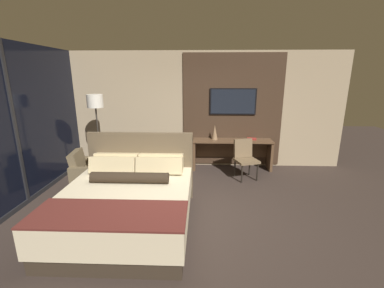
{
  "coord_description": "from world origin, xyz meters",
  "views": [
    {
      "loc": [
        0.15,
        -3.71,
        2.24
      ],
      "look_at": [
        -0.03,
        1.02,
        0.97
      ],
      "focal_mm": 24.0,
      "sensor_mm": 36.0,
      "label": 1
    }
  ],
  "objects_px": {
    "tv": "(233,101)",
    "armchair_by_window": "(93,174)",
    "floor_lamp": "(96,108)",
    "bed": "(128,203)",
    "book": "(252,139)",
    "desk_chair": "(245,156)",
    "vase_tall": "(215,132)",
    "desk": "(232,149)"
  },
  "relations": [
    {
      "from": "bed",
      "to": "tv",
      "type": "bearing_deg",
      "value": 55.94
    },
    {
      "from": "desk_chair",
      "to": "vase_tall",
      "type": "height_order",
      "value": "vase_tall"
    },
    {
      "from": "bed",
      "to": "vase_tall",
      "type": "bearing_deg",
      "value": 61.05
    },
    {
      "from": "armchair_by_window",
      "to": "desk_chair",
      "type": "bearing_deg",
      "value": -88.93
    },
    {
      "from": "desk_chair",
      "to": "vase_tall",
      "type": "xyz_separation_m",
      "value": [
        -0.65,
        0.6,
        0.4
      ]
    },
    {
      "from": "tv",
      "to": "desk_chair",
      "type": "distance_m",
      "value": 1.37
    },
    {
      "from": "bed",
      "to": "armchair_by_window",
      "type": "xyz_separation_m",
      "value": [
        -1.14,
        1.4,
        -0.11
      ]
    },
    {
      "from": "desk_chair",
      "to": "floor_lamp",
      "type": "relative_size",
      "value": 0.47
    },
    {
      "from": "desk",
      "to": "desk_chair",
      "type": "relative_size",
      "value": 2.18
    },
    {
      "from": "desk_chair",
      "to": "floor_lamp",
      "type": "xyz_separation_m",
      "value": [
        -3.27,
        0.02,
        1.04
      ]
    },
    {
      "from": "desk",
      "to": "desk_chair",
      "type": "distance_m",
      "value": 0.62
    },
    {
      "from": "bed",
      "to": "book",
      "type": "xyz_separation_m",
      "value": [
        2.33,
        2.59,
        0.38
      ]
    },
    {
      "from": "tv",
      "to": "armchair_by_window",
      "type": "distance_m",
      "value": 3.56
    },
    {
      "from": "bed",
      "to": "armchair_by_window",
      "type": "relative_size",
      "value": 2.34
    },
    {
      "from": "bed",
      "to": "desk_chair",
      "type": "bearing_deg",
      "value": 43.66
    },
    {
      "from": "vase_tall",
      "to": "book",
      "type": "xyz_separation_m",
      "value": [
        0.9,
        0.02,
        -0.16
      ]
    },
    {
      "from": "tv",
      "to": "floor_lamp",
      "type": "bearing_deg",
      "value": -166.21
    },
    {
      "from": "vase_tall",
      "to": "desk",
      "type": "bearing_deg",
      "value": -1.79
    },
    {
      "from": "bed",
      "to": "tv",
      "type": "xyz_separation_m",
      "value": [
        1.85,
        2.74,
        1.26
      ]
    },
    {
      "from": "bed",
      "to": "desk_chair",
      "type": "distance_m",
      "value": 2.87
    },
    {
      "from": "bed",
      "to": "vase_tall",
      "type": "distance_m",
      "value": 2.99
    },
    {
      "from": "tv",
      "to": "book",
      "type": "xyz_separation_m",
      "value": [
        0.47,
        -0.15,
        -0.88
      ]
    },
    {
      "from": "desk_chair",
      "to": "armchair_by_window",
      "type": "relative_size",
      "value": 0.96
    },
    {
      "from": "tv",
      "to": "vase_tall",
      "type": "relative_size",
      "value": 3.19
    },
    {
      "from": "desk",
      "to": "floor_lamp",
      "type": "bearing_deg",
      "value": -169.46
    },
    {
      "from": "bed",
      "to": "floor_lamp",
      "type": "height_order",
      "value": "floor_lamp"
    },
    {
      "from": "bed",
      "to": "desk_chair",
      "type": "xyz_separation_m",
      "value": [
        2.07,
        1.98,
        0.14
      ]
    },
    {
      "from": "armchair_by_window",
      "to": "book",
      "type": "relative_size",
      "value": 3.63
    },
    {
      "from": "bed",
      "to": "book",
      "type": "bearing_deg",
      "value": 48.08
    },
    {
      "from": "tv",
      "to": "floor_lamp",
      "type": "xyz_separation_m",
      "value": [
        -3.05,
        -0.75,
        -0.08
      ]
    },
    {
      "from": "tv",
      "to": "vase_tall",
      "type": "height_order",
      "value": "tv"
    },
    {
      "from": "desk",
      "to": "armchair_by_window",
      "type": "xyz_separation_m",
      "value": [
        -2.99,
        -1.17,
        -0.25
      ]
    },
    {
      "from": "book",
      "to": "armchair_by_window",
      "type": "bearing_deg",
      "value": -160.96
    },
    {
      "from": "tv",
      "to": "vase_tall",
      "type": "bearing_deg",
      "value": -158.72
    },
    {
      "from": "tv",
      "to": "bed",
      "type": "bearing_deg",
      "value": -124.06
    },
    {
      "from": "desk_chair",
      "to": "vase_tall",
      "type": "distance_m",
      "value": 0.97
    },
    {
      "from": "floor_lamp",
      "to": "vase_tall",
      "type": "xyz_separation_m",
      "value": [
        2.62,
        0.58,
        -0.64
      ]
    },
    {
      "from": "tv",
      "to": "vase_tall",
      "type": "xyz_separation_m",
      "value": [
        -0.43,
        -0.17,
        -0.72
      ]
    },
    {
      "from": "bed",
      "to": "floor_lamp",
      "type": "bearing_deg",
      "value": 120.84
    },
    {
      "from": "tv",
      "to": "armchair_by_window",
      "type": "height_order",
      "value": "tv"
    },
    {
      "from": "floor_lamp",
      "to": "book",
      "type": "height_order",
      "value": "floor_lamp"
    },
    {
      "from": "tv",
      "to": "book",
      "type": "bearing_deg",
      "value": -17.81
    }
  ]
}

